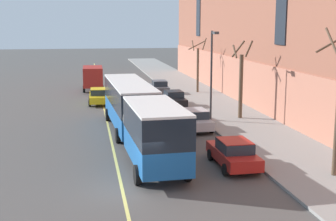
{
  "coord_description": "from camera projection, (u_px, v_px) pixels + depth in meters",
  "views": [
    {
      "loc": [
        -2.14,
        -21.28,
        7.84
      ],
      "look_at": [
        3.43,
        10.63,
        1.8
      ],
      "focal_mm": 50.0,
      "sensor_mm": 36.0,
      "label": 1
    }
  ],
  "objects": [
    {
      "name": "street_lamp",
      "position": [
        212.0,
        67.0,
        36.7
      ],
      "size": [
        0.36,
        1.48,
        7.14
      ],
      "color": "#2D2D30",
      "rests_on": "sidewalk"
    },
    {
      "name": "parked_car_darkgray_2",
      "position": [
        159.0,
        87.0,
        52.63
      ],
      "size": [
        1.94,
        4.43,
        1.56
      ],
      "color": "#4C4C51",
      "rests_on": "ground"
    },
    {
      "name": "sidewalk",
      "position": [
        302.0,
        160.0,
        26.98
      ],
      "size": [
        5.97,
        160.0,
        0.15
      ],
      "primitive_type": "cube",
      "color": "gray",
      "rests_on": "ground"
    },
    {
      "name": "fire_hydrant",
      "position": [
        208.0,
        115.0,
        37.95
      ],
      "size": [
        0.42,
        0.24,
        0.72
      ],
      "color": "red",
      "rests_on": "sidewalk"
    },
    {
      "name": "street_tree_far_uptown",
      "position": [
        241.0,
        81.0,
        38.19
      ],
      "size": [
        1.45,
        1.36,
        6.36
      ],
      "color": "brown",
      "rests_on": "sidewalk"
    },
    {
      "name": "parked_car_silver_0",
      "position": [
        194.0,
        119.0,
        35.03
      ],
      "size": [
        2.1,
        4.82,
        1.56
      ],
      "color": "#B7B7BC",
      "rests_on": "ground"
    },
    {
      "name": "parked_car_black_3",
      "position": [
        173.0,
        99.0,
        44.56
      ],
      "size": [
        2.09,
        4.56,
        1.56
      ],
      "color": "black",
      "rests_on": "ground"
    },
    {
      "name": "street_tree_far_downtown",
      "position": [
        198.0,
        65.0,
        52.87
      ],
      "size": [
        2.0,
        1.92,
        6.11
      ],
      "color": "brown",
      "rests_on": "sidewalk"
    },
    {
      "name": "lane_centerline",
      "position": [
        118.0,
        171.0,
        25.2
      ],
      "size": [
        0.16,
        140.0,
        0.01
      ],
      "primitive_type": "cube",
      "color": "#E0D66B",
      "rests_on": "ground"
    },
    {
      "name": "ground_plane",
      "position": [
        136.0,
        190.0,
        22.4
      ],
      "size": [
        260.0,
        260.0,
        0.0
      ],
      "primitive_type": "plane",
      "color": "#4C4947"
    },
    {
      "name": "box_truck",
      "position": [
        93.0,
        77.0,
        55.0
      ],
      "size": [
        2.42,
        6.78,
        2.89
      ],
      "color": "maroon",
      "rests_on": "ground"
    },
    {
      "name": "taxi_cab",
      "position": [
        98.0,
        96.0,
        46.21
      ],
      "size": [
        1.98,
        4.83,
        1.56
      ],
      "color": "yellow",
      "rests_on": "ground"
    },
    {
      "name": "parked_car_red_4",
      "position": [
        233.0,
        153.0,
        25.84
      ],
      "size": [
        2.06,
        4.68,
        1.56
      ],
      "color": "#B21E19",
      "rests_on": "ground"
    },
    {
      "name": "city_bus",
      "position": [
        137.0,
        112.0,
        30.72
      ],
      "size": [
        3.63,
        19.21,
        3.64
      ],
      "color": "#19569E",
      "rests_on": "ground"
    }
  ]
}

